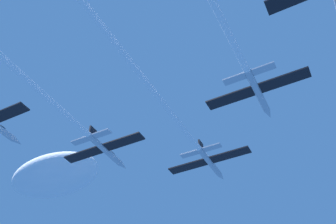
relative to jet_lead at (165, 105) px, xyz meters
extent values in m
cylinder|color=#B2BAC6|center=(0.00, 17.91, -0.02)|extent=(1.08, 9.82, 1.08)
cone|color=#B2BAC6|center=(0.00, 23.90, -0.02)|extent=(1.06, 2.16, 1.06)
ellipsoid|color=black|center=(0.00, 20.07, 0.44)|extent=(0.76, 1.96, 0.54)
cube|color=black|center=(-4.27, 17.42, -0.02)|extent=(7.46, 2.16, 0.24)
cube|color=black|center=(4.27, 17.42, -0.02)|extent=(7.46, 2.16, 0.24)
cube|color=black|center=(0.00, 13.99, 1.30)|extent=(0.28, 1.77, 1.57)
cube|color=#B2BAC6|center=(-2.22, 13.79, -0.02)|extent=(3.36, 1.30, 0.24)
cube|color=#B2BAC6|center=(2.22, 13.79, -0.02)|extent=(3.36, 1.30, 0.24)
cylinder|color=white|center=(0.00, -10.25, -0.02)|extent=(0.97, 46.52, 0.97)
cylinder|color=#B2BAC6|center=(-14.87, 5.18, -0.30)|extent=(1.08, 9.82, 1.08)
cone|color=#B2BAC6|center=(-14.87, 11.16, -0.30)|extent=(1.06, 2.16, 1.06)
ellipsoid|color=black|center=(-14.87, 7.34, 0.16)|extent=(0.76, 1.96, 0.54)
cube|color=black|center=(-19.14, 4.68, -0.30)|extent=(7.46, 2.16, 0.24)
cube|color=black|center=(-10.60, 4.68, -0.30)|extent=(7.46, 2.16, 0.24)
cube|color=black|center=(-14.87, 1.25, 1.02)|extent=(0.28, 1.77, 1.57)
cube|color=#B2BAC6|center=(-17.09, 1.05, -0.30)|extent=(3.36, 1.30, 0.24)
cube|color=#B2BAC6|center=(-12.65, 1.05, -0.30)|extent=(3.36, 1.30, 0.24)
cylinder|color=#B2BAC6|center=(13.70, 4.41, 0.62)|extent=(1.08, 9.82, 1.08)
cone|color=#B2BAC6|center=(13.70, 10.40, 0.62)|extent=(1.06, 2.16, 1.06)
ellipsoid|color=black|center=(13.70, 6.57, 1.08)|extent=(0.76, 1.96, 0.54)
cube|color=black|center=(9.43, 3.92, 0.62)|extent=(7.46, 2.16, 0.24)
cube|color=black|center=(17.97, 3.92, 0.62)|extent=(7.46, 2.16, 0.24)
cube|color=black|center=(13.70, 0.48, 1.94)|extent=(0.28, 1.77, 1.57)
cube|color=#B2BAC6|center=(11.48, 0.29, 0.62)|extent=(3.36, 1.30, 0.24)
cube|color=#B2BAC6|center=(15.91, 0.29, 0.62)|extent=(3.36, 1.30, 0.24)
cone|color=#B2BAC6|center=(-27.92, -3.16, 0.47)|extent=(1.06, 2.16, 1.06)
ellipsoid|color=black|center=(-27.92, -6.99, 0.92)|extent=(0.76, 1.96, 0.54)
cube|color=black|center=(-23.65, -9.64, 0.47)|extent=(7.46, 2.16, 0.24)
ellipsoid|color=white|center=(-43.52, 21.83, 11.61)|extent=(25.55, 14.05, 8.94)
camera|label=1|loc=(21.10, -39.13, -40.17)|focal=41.04mm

